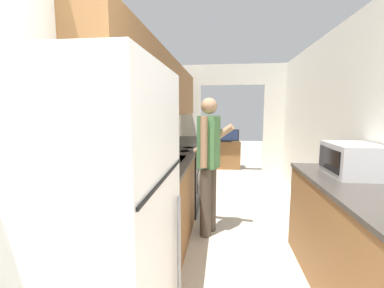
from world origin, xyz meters
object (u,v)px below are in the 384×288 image
(tv_cabinet, at_px, (226,155))
(television, at_px, (226,136))
(range_oven, at_px, (178,179))
(person, at_px, (209,163))
(microwave, at_px, (353,160))
(refrigerator, at_px, (89,252))

(tv_cabinet, height_order, television, television)
(range_oven, distance_m, tv_cabinet, 2.96)
(person, distance_m, television, 3.56)
(tv_cabinet, distance_m, television, 0.50)
(range_oven, relative_size, microwave, 2.06)
(person, bearing_deg, range_oven, 53.40)
(tv_cabinet, bearing_deg, range_oven, -104.63)
(person, relative_size, microwave, 3.18)
(refrigerator, distance_m, tv_cabinet, 5.59)
(refrigerator, bearing_deg, television, 82.76)
(range_oven, height_order, tv_cabinet, range_oven)
(range_oven, bearing_deg, tv_cabinet, 75.37)
(range_oven, relative_size, television, 1.68)
(microwave, bearing_deg, tv_cabinet, 104.02)
(person, xyz_separation_m, tv_cabinet, (0.25, 3.59, -0.53))
(range_oven, distance_m, microwave, 2.31)
(tv_cabinet, bearing_deg, microwave, -75.98)
(tv_cabinet, bearing_deg, television, -90.00)
(microwave, relative_size, tv_cabinet, 0.72)
(tv_cabinet, xyz_separation_m, television, (0.00, -0.04, 0.50))
(range_oven, relative_size, tv_cabinet, 1.48)
(refrigerator, distance_m, microwave, 2.20)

